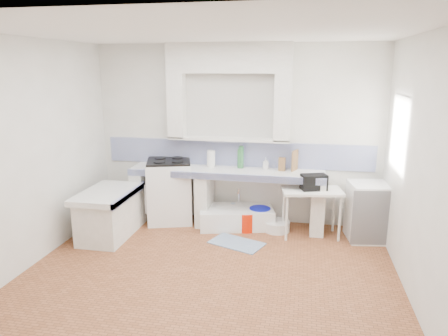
% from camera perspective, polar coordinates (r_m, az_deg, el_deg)
% --- Properties ---
extents(floor, '(4.50, 4.50, 0.00)m').
position_cam_1_polar(floor, '(5.14, -2.22, -14.68)').
color(floor, '#955432').
rests_on(floor, ground).
extents(ceiling, '(4.50, 4.50, 0.00)m').
position_cam_1_polar(ceiling, '(4.53, -2.56, 18.22)').
color(ceiling, white).
rests_on(ceiling, ground).
extents(wall_back, '(4.50, 0.00, 4.50)m').
position_cam_1_polar(wall_back, '(6.56, 1.69, 4.59)').
color(wall_back, white).
rests_on(wall_back, ground).
extents(wall_front, '(4.50, 0.00, 4.50)m').
position_cam_1_polar(wall_front, '(2.82, -11.95, -8.37)').
color(wall_front, white).
rests_on(wall_front, ground).
extents(wall_left, '(0.00, 4.50, 4.50)m').
position_cam_1_polar(wall_left, '(5.60, -25.40, 1.64)').
color(wall_left, white).
rests_on(wall_left, ground).
extents(wall_right, '(0.00, 4.50, 4.50)m').
position_cam_1_polar(wall_right, '(4.67, 25.56, -0.56)').
color(wall_right, white).
rests_on(wall_right, ground).
extents(alcove_mass, '(1.90, 0.25, 0.45)m').
position_cam_1_polar(alcove_mass, '(6.37, 0.65, 14.92)').
color(alcove_mass, white).
rests_on(alcove_mass, ground).
extents(window_frame, '(0.35, 0.86, 1.06)m').
position_cam_1_polar(window_frame, '(5.82, 24.62, 4.15)').
color(window_frame, '#392112').
rests_on(window_frame, ground).
extents(lace_valance, '(0.01, 0.84, 0.24)m').
position_cam_1_polar(lace_valance, '(5.74, 23.58, 7.97)').
color(lace_valance, white).
rests_on(lace_valance, ground).
extents(counter_slab, '(3.00, 0.60, 0.08)m').
position_cam_1_polar(counter_slab, '(6.40, 0.33, -0.58)').
color(counter_slab, white).
rests_on(counter_slab, ground).
extents(counter_lip, '(3.00, 0.04, 0.10)m').
position_cam_1_polar(counter_lip, '(6.14, -0.16, -1.22)').
color(counter_lip, navy).
rests_on(counter_lip, ground).
extents(counter_pier_left, '(0.20, 0.55, 0.82)m').
position_cam_1_polar(counter_pier_left, '(6.92, -11.17, -3.63)').
color(counter_pier_left, white).
rests_on(counter_pier_left, ground).
extents(counter_pier_mid, '(0.20, 0.55, 0.82)m').
position_cam_1_polar(counter_pier_mid, '(6.60, -2.67, -4.22)').
color(counter_pier_mid, white).
rests_on(counter_pier_mid, ground).
extents(counter_pier_right, '(0.20, 0.55, 0.82)m').
position_cam_1_polar(counter_pier_right, '(6.43, 12.72, -5.05)').
color(counter_pier_right, white).
rests_on(counter_pier_right, ground).
extents(peninsula_top, '(0.70, 1.10, 0.08)m').
position_cam_1_polar(peninsula_top, '(6.23, -15.74, -3.43)').
color(peninsula_top, white).
rests_on(peninsula_top, ground).
extents(peninsula_base, '(0.60, 1.00, 0.62)m').
position_cam_1_polar(peninsula_base, '(6.34, -15.54, -6.45)').
color(peninsula_base, white).
rests_on(peninsula_base, ground).
extents(peninsula_lip, '(0.04, 1.10, 0.10)m').
position_cam_1_polar(peninsula_lip, '(6.09, -12.96, -3.65)').
color(peninsula_lip, navy).
rests_on(peninsula_lip, ground).
extents(backsplash, '(4.27, 0.03, 0.40)m').
position_cam_1_polar(backsplash, '(6.60, 1.65, 2.00)').
color(backsplash, navy).
rests_on(backsplash, ground).
extents(stove, '(0.85, 0.84, 0.98)m').
position_cam_1_polar(stove, '(6.74, -7.49, -3.23)').
color(stove, white).
rests_on(stove, ground).
extents(sink, '(1.25, 0.87, 0.27)m').
position_cam_1_polar(sink, '(6.56, 1.70, -6.85)').
color(sink, white).
rests_on(sink, ground).
extents(side_table, '(0.92, 0.61, 0.04)m').
position_cam_1_polar(side_table, '(6.25, 11.87, -6.07)').
color(side_table, white).
rests_on(side_table, ground).
extents(fridge, '(0.62, 0.62, 0.84)m').
position_cam_1_polar(fridge, '(6.34, 19.19, -5.70)').
color(fridge, white).
rests_on(fridge, ground).
extents(bucket_red, '(0.37, 0.37, 0.30)m').
position_cam_1_polar(bucket_red, '(6.59, -0.46, -6.62)').
color(bucket_red, red).
rests_on(bucket_red, ground).
extents(bucket_orange, '(0.41, 0.41, 0.29)m').
position_cam_1_polar(bucket_orange, '(6.41, 3.08, -7.28)').
color(bucket_orange, red).
rests_on(bucket_orange, ground).
extents(bucket_blue, '(0.42, 0.42, 0.31)m').
position_cam_1_polar(bucket_blue, '(6.54, 4.94, -6.80)').
color(bucket_blue, '#0710CF').
rests_on(bucket_blue, ground).
extents(basin_white, '(0.49, 0.49, 0.15)m').
position_cam_1_polar(basin_white, '(6.44, 7.28, -7.93)').
color(basin_white, white).
rests_on(basin_white, ground).
extents(water_bottle_a, '(0.09, 0.09, 0.31)m').
position_cam_1_polar(water_bottle_a, '(6.74, 1.25, -6.12)').
color(water_bottle_a, silver).
rests_on(water_bottle_a, ground).
extents(water_bottle_b, '(0.07, 0.07, 0.27)m').
position_cam_1_polar(water_bottle_b, '(6.67, 3.36, -6.55)').
color(water_bottle_b, silver).
rests_on(water_bottle_b, ground).
extents(black_bag, '(0.41, 0.31, 0.23)m').
position_cam_1_polar(black_bag, '(6.11, 12.27, -1.92)').
color(black_bag, black).
rests_on(black_bag, side_table).
extents(green_bottle_a, '(0.09, 0.09, 0.35)m').
position_cam_1_polar(green_bottle_a, '(6.46, 2.38, 1.50)').
color(green_bottle_a, '#2B6C39').
rests_on(green_bottle_a, counter_slab).
extents(green_bottle_b, '(0.08, 0.08, 0.30)m').
position_cam_1_polar(green_bottle_b, '(6.47, 2.14, 1.29)').
color(green_bottle_b, '#2B6C39').
rests_on(green_bottle_b, counter_slab).
extents(knife_block, '(0.11, 0.09, 0.20)m').
position_cam_1_polar(knife_block, '(6.37, 7.98, 0.52)').
color(knife_block, brown).
rests_on(knife_block, counter_slab).
extents(cutting_board, '(0.10, 0.23, 0.32)m').
position_cam_1_polar(cutting_board, '(6.40, 9.73, 1.03)').
color(cutting_board, brown).
rests_on(cutting_board, counter_slab).
extents(paper_towel, '(0.15, 0.15, 0.26)m').
position_cam_1_polar(paper_towel, '(6.56, -1.80, 1.30)').
color(paper_towel, white).
rests_on(paper_towel, counter_slab).
extents(soap_bottle, '(0.10, 0.10, 0.18)m').
position_cam_1_polar(soap_bottle, '(6.44, 5.74, 0.62)').
color(soap_bottle, white).
rests_on(soap_bottle, counter_slab).
extents(rug, '(0.84, 0.66, 0.01)m').
position_cam_1_polar(rug, '(5.99, 1.75, -10.29)').
color(rug, navy).
rests_on(rug, ground).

